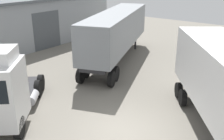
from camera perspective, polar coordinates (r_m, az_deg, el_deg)
ground_plane at (r=12.98m, az=1.92°, el=-12.99°), size 60.00×60.00×0.00m
container_trailer_red at (r=21.75m, az=1.04°, el=8.57°), size 12.35×6.64×4.12m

